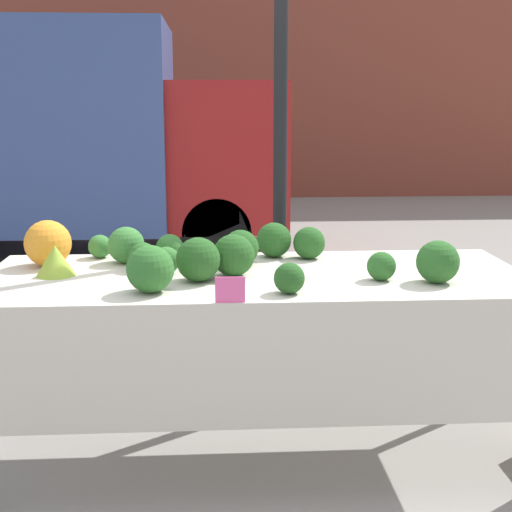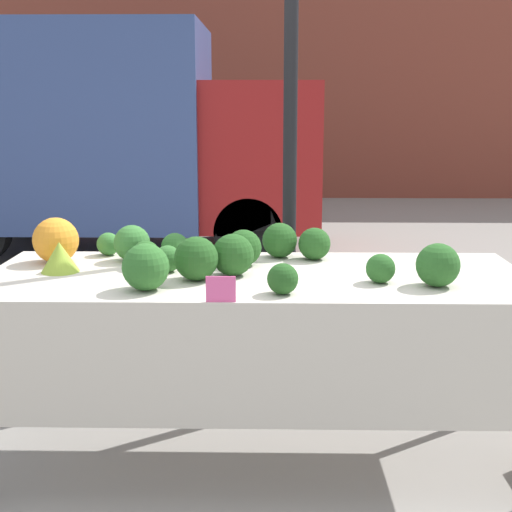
{
  "view_description": "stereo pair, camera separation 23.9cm",
  "coord_description": "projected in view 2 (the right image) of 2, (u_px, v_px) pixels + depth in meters",
  "views": [
    {
      "loc": [
        -0.18,
        -3.0,
        1.61
      ],
      "look_at": [
        0.0,
        0.0,
        0.95
      ],
      "focal_mm": 50.0,
      "sensor_mm": 36.0,
      "label": 1
    },
    {
      "loc": [
        0.06,
        -3.0,
        1.61
      ],
      "look_at": [
        0.0,
        0.0,
        0.95
      ],
      "focal_mm": 50.0,
      "sensor_mm": 36.0,
      "label": 2
    }
  ],
  "objects": [
    {
      "name": "broccoli_head_11",
      "position": [
        196.0,
        259.0,
        2.97
      ],
      "size": [
        0.19,
        0.19,
        0.19
      ],
      "color": "#23511E",
      "rests_on": "market_table"
    },
    {
      "name": "broccoli_head_1",
      "position": [
        280.0,
        240.0,
        3.4
      ],
      "size": [
        0.17,
        0.17,
        0.17
      ],
      "color": "#23511E",
      "rests_on": "market_table"
    },
    {
      "name": "building_facade",
      "position": [
        266.0,
        44.0,
        11.77
      ],
      "size": [
        16.0,
        0.6,
        5.05
      ],
      "color": "brown",
      "rests_on": "ground_plane"
    },
    {
      "name": "ground_plane",
      "position": [
        256.0,
        457.0,
        3.28
      ],
      "size": [
        40.0,
        40.0,
        0.0
      ],
      "primitive_type": "plane",
      "color": "gray"
    },
    {
      "name": "broccoli_head_5",
      "position": [
        132.0,
        243.0,
        3.33
      ],
      "size": [
        0.17,
        0.17,
        0.17
      ],
      "color": "#387533",
      "rests_on": "market_table"
    },
    {
      "name": "market_table",
      "position": [
        256.0,
        300.0,
        3.04
      ],
      "size": [
        2.35,
        0.91,
        0.87
      ],
      "color": "beige",
      "rests_on": "ground_plane"
    },
    {
      "name": "broccoli_head_0",
      "position": [
        168.0,
        259.0,
        3.12
      ],
      "size": [
        0.12,
        0.12,
        0.12
      ],
      "color": "#336B2D",
      "rests_on": "market_table"
    },
    {
      "name": "broccoli_head_4",
      "position": [
        146.0,
        255.0,
        3.18
      ],
      "size": [
        0.13,
        0.13,
        0.13
      ],
      "color": "#285B23",
      "rests_on": "market_table"
    },
    {
      "name": "parked_truck",
      "position": [
        112.0,
        134.0,
        7.62
      ],
      "size": [
        4.09,
        1.88,
        2.37
      ],
      "color": "#384C84",
      "rests_on": "ground_plane"
    },
    {
      "name": "broccoli_head_6",
      "position": [
        381.0,
        268.0,
        2.93
      ],
      "size": [
        0.12,
        0.12,
        0.12
      ],
      "color": "#285B23",
      "rests_on": "market_table"
    },
    {
      "name": "romanesco_head",
      "position": [
        60.0,
        257.0,
        3.12
      ],
      "size": [
        0.17,
        0.17,
        0.13
      ],
      "color": "#93B238",
      "rests_on": "market_table"
    },
    {
      "name": "broccoli_head_9",
      "position": [
        175.0,
        247.0,
        3.35
      ],
      "size": [
        0.13,
        0.13,
        0.13
      ],
      "color": "#336B2D",
      "rests_on": "market_table"
    },
    {
      "name": "broccoli_head_13",
      "position": [
        438.0,
        265.0,
        2.87
      ],
      "size": [
        0.18,
        0.18,
        0.18
      ],
      "color": "#285B23",
      "rests_on": "market_table"
    },
    {
      "name": "broccoli_head_12",
      "position": [
        146.0,
        267.0,
        2.81
      ],
      "size": [
        0.19,
        0.19,
        0.19
      ],
      "color": "#2D6628",
      "rests_on": "market_table"
    },
    {
      "name": "broccoli_head_10",
      "position": [
        314.0,
        244.0,
        3.36
      ],
      "size": [
        0.15,
        0.15,
        0.15
      ],
      "color": "#23511E",
      "rests_on": "market_table"
    },
    {
      "name": "price_sign",
      "position": [
        221.0,
        289.0,
        2.65
      ],
      "size": [
        0.11,
        0.01,
        0.1
      ],
      "color": "#F45B9E",
      "rests_on": "market_table"
    },
    {
      "name": "broccoli_head_2",
      "position": [
        283.0,
        279.0,
        2.76
      ],
      "size": [
        0.12,
        0.12,
        0.12
      ],
      "color": "#23511E",
      "rests_on": "market_table"
    },
    {
      "name": "broccoli_head_8",
      "position": [
        243.0,
        248.0,
        3.23
      ],
      "size": [
        0.16,
        0.16,
        0.16
      ],
      "color": "#23511E",
      "rests_on": "market_table"
    },
    {
      "name": "broccoli_head_7",
      "position": [
        108.0,
        244.0,
        3.46
      ],
      "size": [
        0.11,
        0.11,
        0.11
      ],
      "color": "#387533",
      "rests_on": "market_table"
    },
    {
      "name": "broccoli_head_3",
      "position": [
        233.0,
        255.0,
        3.05
      ],
      "size": [
        0.18,
        0.18,
        0.18
      ],
      "color": "#23511E",
      "rests_on": "market_table"
    },
    {
      "name": "tent_pole",
      "position": [
        290.0,
        154.0,
        3.59
      ],
      "size": [
        0.07,
        0.07,
        2.68
      ],
      "color": "black",
      "rests_on": "ground_plane"
    },
    {
      "name": "orange_cauliflower",
      "position": [
        56.0,
        240.0,
        3.29
      ],
      "size": [
        0.21,
        0.21,
        0.21
      ],
      "color": "orange",
      "rests_on": "market_table"
    }
  ]
}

